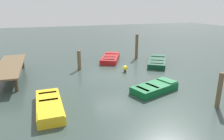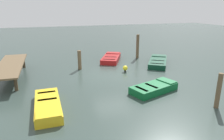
{
  "view_description": "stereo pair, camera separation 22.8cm",
  "coord_description": "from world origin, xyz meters",
  "px_view_note": "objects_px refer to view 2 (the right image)",
  "views": [
    {
      "loc": [
        -13.11,
        4.69,
        4.56
      ],
      "look_at": [
        0.0,
        0.0,
        0.35
      ],
      "focal_mm": 33.49,
      "sensor_mm": 36.0,
      "label": 1
    },
    {
      "loc": [
        -13.18,
        4.47,
        4.56
      ],
      "look_at": [
        0.0,
        0.0,
        0.35
      ],
      "focal_mm": 33.49,
      "sensor_mm": 36.0,
      "label": 2
    }
  ],
  "objects_px": {
    "mooring_piling_mid_left": "(138,46)",
    "rowboat_green": "(154,88)",
    "dock_segment": "(11,66)",
    "mooring_piling_mid_right": "(219,91)",
    "mooring_piling_far_right": "(80,60)",
    "rowboat_yellow": "(48,105)",
    "rowboat_dark_green": "(158,62)",
    "rowboat_red": "(111,58)",
    "marker_buoy": "(125,68)"
  },
  "relations": [
    {
      "from": "mooring_piling_mid_left",
      "to": "rowboat_green",
      "type": "bearing_deg",
      "value": 161.32
    },
    {
      "from": "dock_segment",
      "to": "mooring_piling_mid_right",
      "type": "xyz_separation_m",
      "value": [
        -7.79,
        -9.62,
        0.01
      ]
    },
    {
      "from": "mooring_piling_mid_left",
      "to": "mooring_piling_far_right",
      "type": "bearing_deg",
      "value": 108.67
    },
    {
      "from": "rowboat_yellow",
      "to": "rowboat_dark_green",
      "type": "bearing_deg",
      "value": 121.19
    },
    {
      "from": "rowboat_yellow",
      "to": "rowboat_red",
      "type": "bearing_deg",
      "value": 144.09
    },
    {
      "from": "rowboat_red",
      "to": "mooring_piling_mid_left",
      "type": "height_order",
      "value": "mooring_piling_mid_left"
    },
    {
      "from": "rowboat_dark_green",
      "to": "marker_buoy",
      "type": "bearing_deg",
      "value": 142.07
    },
    {
      "from": "dock_segment",
      "to": "mooring_piling_mid_right",
      "type": "distance_m",
      "value": 12.38
    },
    {
      "from": "mooring_piling_far_right",
      "to": "marker_buoy",
      "type": "xyz_separation_m",
      "value": [
        -1.74,
        -3.02,
        -0.44
      ]
    },
    {
      "from": "rowboat_dark_green",
      "to": "mooring_piling_far_right",
      "type": "bearing_deg",
      "value": 118.23
    },
    {
      "from": "rowboat_green",
      "to": "mooring_piling_mid_left",
      "type": "relative_size",
      "value": 1.35
    },
    {
      "from": "marker_buoy",
      "to": "mooring_piling_mid_left",
      "type": "bearing_deg",
      "value": -36.36
    },
    {
      "from": "dock_segment",
      "to": "mooring_piling_mid_right",
      "type": "bearing_deg",
      "value": -127.56
    },
    {
      "from": "dock_segment",
      "to": "mooring_piling_far_right",
      "type": "height_order",
      "value": "mooring_piling_far_right"
    },
    {
      "from": "dock_segment",
      "to": "mooring_piling_far_right",
      "type": "relative_size",
      "value": 4.3
    },
    {
      "from": "rowboat_green",
      "to": "rowboat_dark_green",
      "type": "height_order",
      "value": "same"
    },
    {
      "from": "rowboat_green",
      "to": "mooring_piling_far_right",
      "type": "distance_m",
      "value": 6.53
    },
    {
      "from": "rowboat_red",
      "to": "rowboat_green",
      "type": "distance_m",
      "value": 7.48
    },
    {
      "from": "mooring_piling_far_right",
      "to": "mooring_piling_mid_left",
      "type": "relative_size",
      "value": 0.66
    },
    {
      "from": "rowboat_red",
      "to": "mooring_piling_mid_right",
      "type": "bearing_deg",
      "value": -142.65
    },
    {
      "from": "dock_segment",
      "to": "rowboat_dark_green",
      "type": "relative_size",
      "value": 1.67
    },
    {
      "from": "rowboat_dark_green",
      "to": "mooring_piling_far_right",
      "type": "xyz_separation_m",
      "value": [
        0.63,
        6.4,
        0.51
      ]
    },
    {
      "from": "mooring_piling_far_right",
      "to": "rowboat_yellow",
      "type": "bearing_deg",
      "value": 156.75
    },
    {
      "from": "rowboat_green",
      "to": "rowboat_dark_green",
      "type": "distance_m",
      "value": 6.01
    },
    {
      "from": "rowboat_red",
      "to": "rowboat_yellow",
      "type": "relative_size",
      "value": 1.07
    },
    {
      "from": "mooring_piling_mid_left",
      "to": "mooring_piling_mid_right",
      "type": "relative_size",
      "value": 1.29
    },
    {
      "from": "rowboat_dark_green",
      "to": "mooring_piling_mid_right",
      "type": "bearing_deg",
      "value": -156.7
    },
    {
      "from": "mooring_piling_mid_left",
      "to": "marker_buoy",
      "type": "height_order",
      "value": "mooring_piling_mid_left"
    },
    {
      "from": "rowboat_green",
      "to": "dock_segment",
      "type": "bearing_deg",
      "value": 129.33
    },
    {
      "from": "dock_segment",
      "to": "rowboat_yellow",
      "type": "bearing_deg",
      "value": -157.67
    },
    {
      "from": "mooring_piling_far_right",
      "to": "mooring_piling_mid_right",
      "type": "distance_m",
      "value": 9.72
    },
    {
      "from": "rowboat_green",
      "to": "marker_buoy",
      "type": "bearing_deg",
      "value": 74.39
    },
    {
      "from": "rowboat_red",
      "to": "rowboat_green",
      "type": "xyz_separation_m",
      "value": [
        -7.48,
        -0.03,
        0.0
      ]
    },
    {
      "from": "rowboat_red",
      "to": "rowboat_yellow",
      "type": "distance_m",
      "value": 9.68
    },
    {
      "from": "rowboat_red",
      "to": "marker_buoy",
      "type": "bearing_deg",
      "value": -154.48
    },
    {
      "from": "rowboat_yellow",
      "to": "marker_buoy",
      "type": "xyz_separation_m",
      "value": [
        4.28,
        -5.61,
        0.07
      ]
    },
    {
      "from": "rowboat_green",
      "to": "mooring_piling_mid_left",
      "type": "bearing_deg",
      "value": 53.83
    },
    {
      "from": "rowboat_yellow",
      "to": "mooring_piling_mid_left",
      "type": "relative_size",
      "value": 1.51
    },
    {
      "from": "mooring_piling_far_right",
      "to": "rowboat_red",
      "type": "bearing_deg",
      "value": -60.1
    },
    {
      "from": "rowboat_red",
      "to": "rowboat_yellow",
      "type": "xyz_separation_m",
      "value": [
        -7.82,
        5.71,
        -0.0
      ]
    },
    {
      "from": "dock_segment",
      "to": "rowboat_dark_green",
      "type": "xyz_separation_m",
      "value": [
        -0.05,
        -11.07,
        -0.63
      ]
    },
    {
      "from": "rowboat_green",
      "to": "rowboat_dark_green",
      "type": "xyz_separation_m",
      "value": [
        5.06,
        -3.25,
        -0.0
      ]
    },
    {
      "from": "rowboat_green",
      "to": "rowboat_yellow",
      "type": "distance_m",
      "value": 5.75
    },
    {
      "from": "mooring_piling_mid_right",
      "to": "rowboat_green",
      "type": "bearing_deg",
      "value": 34.02
    },
    {
      "from": "rowboat_dark_green",
      "to": "rowboat_green",
      "type": "bearing_deg",
      "value": -178.83
    },
    {
      "from": "rowboat_red",
      "to": "rowboat_green",
      "type": "relative_size",
      "value": 1.19
    },
    {
      "from": "rowboat_dark_green",
      "to": "mooring_piling_mid_right",
      "type": "height_order",
      "value": "mooring_piling_mid_right"
    },
    {
      "from": "mooring_piling_far_right",
      "to": "rowboat_dark_green",
      "type": "bearing_deg",
      "value": -95.64
    },
    {
      "from": "rowboat_dark_green",
      "to": "marker_buoy",
      "type": "xyz_separation_m",
      "value": [
        -1.11,
        3.38,
        0.07
      ]
    },
    {
      "from": "mooring_piling_mid_right",
      "to": "marker_buoy",
      "type": "height_order",
      "value": "mooring_piling_mid_right"
    }
  ]
}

